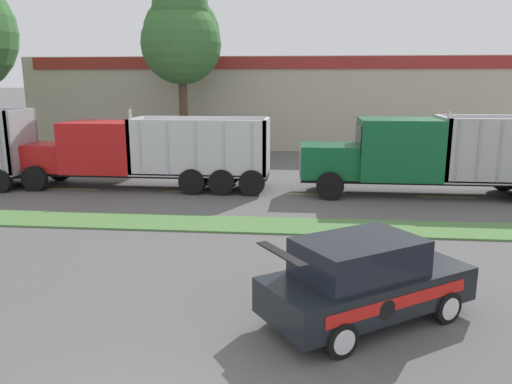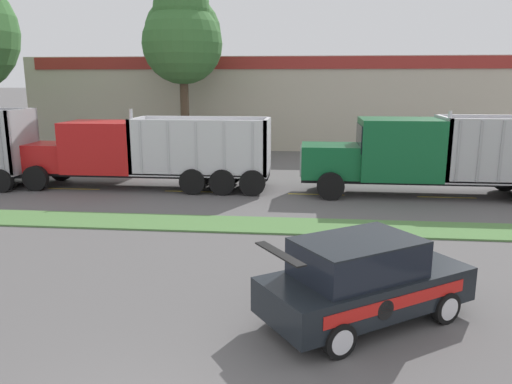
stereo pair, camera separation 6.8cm
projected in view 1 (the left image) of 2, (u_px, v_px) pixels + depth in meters
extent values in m
cube|color=#517F42|center=(232.00, 224.00, 16.76)|extent=(120.00, 1.86, 0.06)
cube|color=yellow|center=(73.00, 189.00, 22.31)|extent=(2.40, 0.14, 0.01)
cube|color=yellow|center=(191.00, 192.00, 21.79)|extent=(2.40, 0.14, 0.01)
cube|color=yellow|center=(315.00, 194.00, 21.27)|extent=(2.40, 0.14, 0.01)
cube|color=yellow|center=(446.00, 197.00, 20.76)|extent=(2.40, 0.14, 0.01)
cube|color=black|center=(445.00, 180.00, 20.94)|extent=(12.09, 1.40, 0.18)
cube|color=#146033|center=(329.00, 160.00, 21.23)|extent=(2.40, 2.08, 1.36)
cube|color=#B7B7BC|center=(300.00, 160.00, 21.35)|extent=(0.06, 1.78, 1.16)
cube|color=#146033|center=(398.00, 148.00, 20.84)|extent=(3.27, 2.54, 2.47)
cube|color=black|center=(358.00, 138.00, 20.90)|extent=(0.04, 2.16, 1.11)
cylinder|color=silver|center=(448.00, 131.00, 19.69)|extent=(0.14, 0.14, 1.61)
cube|color=#B7B7BC|center=(440.00, 147.00, 20.66)|extent=(0.16, 2.54, 2.52)
cube|color=#B7B7BC|center=(508.00, 144.00, 21.51)|extent=(6.42, 0.16, 2.52)
cube|color=#A3A3A8|center=(458.00, 151.00, 19.37)|extent=(0.10, 0.04, 2.40)
cube|color=#A3A3A8|center=(479.00, 152.00, 19.30)|extent=(0.10, 0.04, 2.40)
cube|color=#A3A3A8|center=(501.00, 152.00, 19.22)|extent=(0.10, 0.04, 2.40)
cylinder|color=black|center=(330.00, 186.00, 20.21)|extent=(1.12, 0.30, 1.12)
cylinder|color=black|center=(327.00, 175.00, 22.63)|extent=(1.12, 0.30, 1.12)
cylinder|color=black|center=(504.00, 178.00, 21.90)|extent=(1.12, 0.30, 1.12)
cube|color=black|center=(144.00, 174.00, 22.49)|extent=(11.27, 1.29, 0.18)
cube|color=red|center=(46.00, 157.00, 22.76)|extent=(2.19, 1.93, 1.23)
cube|color=#B7B7BC|center=(23.00, 156.00, 22.87)|extent=(0.06, 1.65, 1.04)
cube|color=red|center=(102.00, 147.00, 22.40)|extent=(3.14, 2.35, 2.23)
cube|color=black|center=(67.00, 137.00, 22.47)|extent=(0.04, 2.00, 1.00)
cylinder|color=silver|center=(131.00, 129.00, 21.31)|extent=(0.14, 0.14, 1.72)
cube|color=silver|center=(202.00, 171.00, 22.20)|extent=(5.94, 2.35, 0.12)
cube|color=silver|center=(137.00, 144.00, 22.21)|extent=(0.16, 2.35, 2.36)
cube|color=silver|center=(266.00, 146.00, 21.66)|extent=(0.16, 2.35, 2.36)
cube|color=silver|center=(196.00, 148.00, 20.87)|extent=(5.94, 0.16, 2.36)
cube|color=silver|center=(206.00, 142.00, 23.00)|extent=(5.94, 0.16, 2.36)
cube|color=#BCBCC1|center=(140.00, 148.00, 21.00)|extent=(0.10, 0.04, 2.24)
cube|color=#BCBCC1|center=(167.00, 148.00, 20.89)|extent=(0.10, 0.04, 2.24)
cube|color=#BCBCC1|center=(195.00, 149.00, 20.78)|extent=(0.10, 0.04, 2.24)
cube|color=#BCBCC1|center=(223.00, 149.00, 20.66)|extent=(0.10, 0.04, 2.24)
cube|color=#BCBCC1|center=(252.00, 149.00, 20.55)|extent=(0.10, 0.04, 2.24)
cylinder|color=black|center=(35.00, 179.00, 21.82)|extent=(1.10, 0.30, 1.10)
cylinder|color=black|center=(60.00, 169.00, 24.06)|extent=(1.10, 0.30, 1.10)
cylinder|color=black|center=(252.00, 183.00, 20.90)|extent=(1.10, 0.30, 1.10)
cylinder|color=black|center=(257.00, 173.00, 23.15)|extent=(1.10, 0.30, 1.10)
cylinder|color=black|center=(222.00, 182.00, 21.02)|extent=(1.10, 0.30, 1.10)
cylinder|color=black|center=(230.00, 172.00, 23.27)|extent=(1.10, 0.30, 1.10)
cylinder|color=black|center=(192.00, 182.00, 21.15)|extent=(1.10, 0.30, 1.10)
cylinder|color=black|center=(203.00, 172.00, 23.39)|extent=(1.10, 0.30, 1.10)
cube|color=#ADADB2|center=(23.00, 140.00, 22.25)|extent=(0.16, 2.38, 2.76)
cylinder|color=black|center=(0.00, 181.00, 21.52)|extent=(1.03, 0.30, 1.03)
cylinder|color=black|center=(29.00, 171.00, 23.79)|extent=(1.03, 0.30, 1.03)
cylinder|color=black|center=(5.00, 171.00, 23.91)|extent=(1.03, 0.30, 1.03)
cube|color=black|center=(367.00, 289.00, 10.00)|extent=(4.56, 3.91, 0.70)
cube|color=black|center=(359.00, 258.00, 9.72)|extent=(2.84, 2.64, 0.69)
cube|color=black|center=(360.00, 240.00, 9.64)|extent=(2.84, 2.64, 0.04)
cube|color=black|center=(281.00, 254.00, 8.79)|extent=(0.98, 1.29, 0.03)
cube|color=red|center=(401.00, 303.00, 9.21)|extent=(2.84, 1.96, 0.25)
cylinder|color=black|center=(387.00, 310.00, 9.07)|extent=(0.32, 0.23, 0.39)
cylinder|color=black|center=(447.00, 307.00, 9.97)|extent=(0.65, 0.54, 0.66)
cylinder|color=silver|center=(451.00, 309.00, 9.88)|extent=(0.39, 0.27, 0.46)
cylinder|color=black|center=(386.00, 278.00, 11.43)|extent=(0.65, 0.54, 0.66)
cylinder|color=silver|center=(383.00, 277.00, 11.52)|extent=(0.39, 0.27, 0.46)
cylinder|color=black|center=(341.00, 340.00, 8.72)|extent=(0.65, 0.54, 0.66)
cylinder|color=silver|center=(345.00, 343.00, 8.62)|extent=(0.39, 0.27, 0.46)
cylinder|color=black|center=(288.00, 303.00, 10.17)|extent=(0.65, 0.54, 0.66)
cylinder|color=silver|center=(285.00, 301.00, 10.27)|extent=(0.39, 0.27, 0.46)
cube|color=#BCB29E|center=(273.00, 101.00, 39.46)|extent=(34.26, 12.00, 6.33)
cube|color=maroon|center=(267.00, 63.00, 32.99)|extent=(32.55, 0.10, 0.80)
cylinder|color=#473828|center=(183.00, 113.00, 30.26)|extent=(0.48, 0.48, 5.57)
sphere|color=#386B33|center=(181.00, 43.00, 29.37)|extent=(4.73, 4.73, 4.73)
sphere|color=#386B33|center=(180.00, 10.00, 28.95)|extent=(3.31, 3.31, 3.31)
cylinder|color=#473828|center=(184.00, 105.00, 32.76)|extent=(0.49, 0.49, 6.34)
sphere|color=#386B33|center=(182.00, 33.00, 31.77)|extent=(4.86, 4.86, 4.86)
sphere|color=#386B33|center=(181.00, 1.00, 31.34)|extent=(3.40, 3.40, 3.40)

